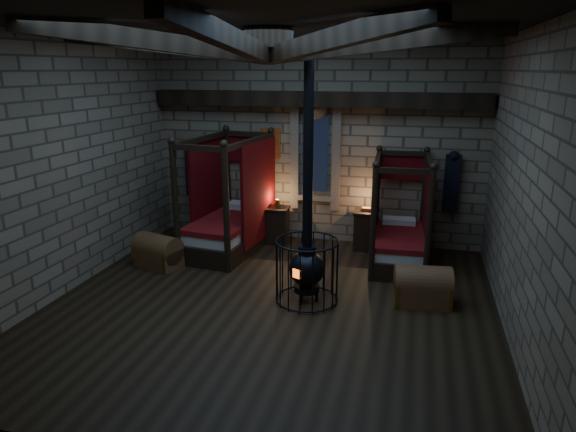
% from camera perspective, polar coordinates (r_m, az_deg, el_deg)
% --- Properties ---
extents(room, '(7.02, 7.02, 4.29)m').
position_cam_1_polar(room, '(7.56, -2.01, 16.76)').
color(room, black).
rests_on(room, ground).
extents(bed_left, '(1.42, 2.36, 2.34)m').
position_cam_1_polar(bed_left, '(10.70, -6.46, -0.72)').
color(bed_left, black).
rests_on(bed_left, ground).
extents(bed_right, '(1.14, 2.02, 2.06)m').
position_cam_1_polar(bed_right, '(10.14, 12.19, -2.36)').
color(bed_right, black).
rests_on(bed_right, ground).
extents(trunk_left, '(0.99, 0.79, 0.64)m').
position_cam_1_polar(trunk_left, '(10.12, -14.24, -3.89)').
color(trunk_left, brown).
rests_on(trunk_left, ground).
extents(trunk_right, '(0.94, 0.66, 0.65)m').
position_cam_1_polar(trunk_right, '(8.56, 14.69, -7.62)').
color(trunk_right, brown).
rests_on(trunk_right, ground).
extents(nightstand_left, '(0.52, 0.50, 0.97)m').
position_cam_1_polar(nightstand_left, '(11.07, -1.20, -0.95)').
color(nightstand_left, black).
rests_on(nightstand_left, ground).
extents(nightstand_right, '(0.52, 0.50, 0.90)m').
position_cam_1_polar(nightstand_right, '(10.79, 8.65, -1.52)').
color(nightstand_right, black).
rests_on(nightstand_right, ground).
extents(stove, '(1.02, 1.02, 4.05)m').
position_cam_1_polar(stove, '(8.25, 2.12, -5.46)').
color(stove, black).
rests_on(stove, ground).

